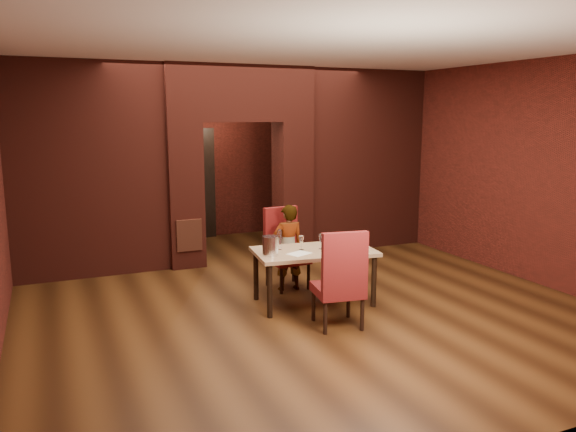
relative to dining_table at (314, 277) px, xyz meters
The scene contains 24 objects.
floor 0.65m from the dining_table, 104.66° to the left, with size 8.00×8.00×0.00m, color #452711.
ceiling 2.90m from the dining_table, 104.66° to the left, with size 7.00×8.00×0.04m, color silver.
wall_back 4.70m from the dining_table, 91.74° to the left, with size 7.00×0.04×3.20m, color maroon.
wall_front 3.69m from the dining_table, 92.27° to the right, with size 7.00×0.04×3.20m, color maroon.
wall_right 3.62m from the dining_table, ahead, with size 0.04×8.00×3.20m, color maroon.
pillar_left 2.86m from the dining_table, 113.29° to the left, with size 0.55×0.55×2.30m, color maroon.
pillar_right 2.77m from the dining_table, 72.18° to the left, with size 0.55×0.55×2.30m, color maroon.
lintel 3.48m from the dining_table, 93.12° to the left, with size 2.45×0.55×0.90m, color maroon.
wing_wall_left 3.77m from the dining_table, 134.70° to the left, with size 2.27×0.35×3.20m, color maroon.
wing_wall_right 3.59m from the dining_table, 48.64° to the left, with size 2.27×0.35×3.20m, color maroon.
vent_panel 2.49m from the dining_table, 115.98° to the left, with size 0.40×0.03×0.50m, color #A94C31.
rear_door 4.55m from the dining_table, 96.87° to the left, with size 0.90×0.08×2.10m, color black.
rear_door_frame 4.51m from the dining_table, 96.93° to the left, with size 1.02×0.04×2.22m, color black.
dining_table is the anchor object (origin of this frame).
chair_far 0.78m from the dining_table, 93.38° to the left, with size 0.51×0.51×1.13m, color maroon.
chair_near 0.85m from the dining_table, 96.60° to the right, with size 0.52×0.52×1.15m, color maroon.
person_seated 0.71m from the dining_table, 96.61° to the left, with size 0.44×0.29×1.21m, color silver.
wine_glass_a 0.48m from the dining_table, 163.37° to the left, with size 0.08×0.08×0.19m, color white, non-canonical shape.
wine_glass_b 0.46m from the dining_table, ahead, with size 0.08×0.08×0.19m, color white, non-canonical shape.
wine_glass_c 0.47m from the dining_table, 20.61° to the right, with size 0.08×0.08×0.20m, color white, non-canonical shape.
tasting_sheet 0.46m from the dining_table, 156.57° to the right, with size 0.28×0.20×0.00m, color white.
wine_bucket 0.78m from the dining_table, behind, with size 0.20×0.20×0.24m, color silver.
water_bottle 0.66m from the dining_table, 153.73° to the left, with size 0.06×0.06×0.27m, color white.
potted_plant 1.26m from the dining_table, 43.55° to the left, with size 0.42×0.36×0.46m, color #266C22.
Camera 1 is at (-2.95, -6.81, 2.43)m, focal length 35.00 mm.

